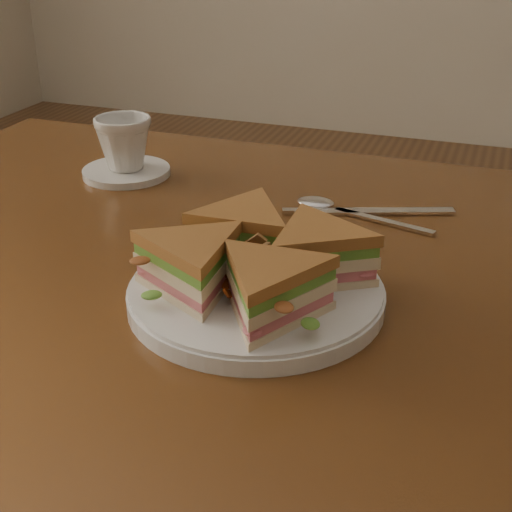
% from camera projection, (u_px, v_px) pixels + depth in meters
% --- Properties ---
extents(table, '(1.20, 0.80, 0.75)m').
position_uv_depth(table, '(273.00, 342.00, 0.81)').
color(table, '#3D200D').
rests_on(table, ground).
extents(plate, '(0.25, 0.25, 0.02)m').
position_uv_depth(plate, '(256.00, 295.00, 0.69)').
color(plate, silver).
rests_on(plate, table).
extents(sandwich_wedges, '(0.27, 0.27, 0.06)m').
position_uv_depth(sandwich_wedges, '(256.00, 261.00, 0.67)').
color(sandwich_wedges, beige).
rests_on(sandwich_wedges, plate).
extents(crisps_mound, '(0.09, 0.09, 0.05)m').
position_uv_depth(crisps_mound, '(256.00, 264.00, 0.68)').
color(crisps_mound, '#B74A17').
rests_on(crisps_mound, plate).
extents(spoon, '(0.18, 0.06, 0.01)m').
position_uv_depth(spoon, '(331.00, 207.00, 0.90)').
color(spoon, silver).
rests_on(spoon, table).
extents(knife, '(0.21, 0.09, 0.00)m').
position_uv_depth(knife, '(363.00, 212.00, 0.89)').
color(knife, silver).
rests_on(knife, table).
extents(saucer, '(0.12, 0.12, 0.01)m').
position_uv_depth(saucer, '(127.00, 172.00, 1.01)').
color(saucer, silver).
rests_on(saucer, table).
extents(coffee_cup, '(0.08, 0.08, 0.07)m').
position_uv_depth(coffee_cup, '(124.00, 143.00, 1.00)').
color(coffee_cup, silver).
rests_on(coffee_cup, saucer).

